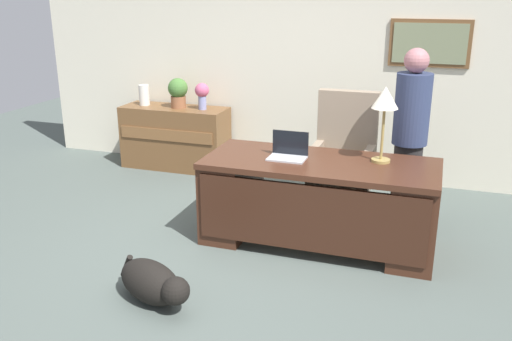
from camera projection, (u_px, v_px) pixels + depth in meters
ground_plane at (231, 267)px, 4.49m from camera, size 12.00×12.00×0.00m
back_wall at (311, 61)px, 6.39m from camera, size 7.00×0.16×2.70m
desk at (318, 200)px, 4.77m from camera, size 1.99×0.85×0.76m
credenza at (175, 138)px, 6.88m from camera, size 1.32×0.50×0.77m
armchair at (343, 160)px, 5.52m from camera, size 0.60×0.59×1.19m
person_standing at (410, 137)px, 5.06m from camera, size 0.32×0.32×1.67m
dog_lying at (153, 283)px, 3.95m from camera, size 0.70×0.51×0.30m
laptop at (288, 152)px, 4.77m from camera, size 0.32×0.22×0.22m
desk_lamp at (385, 103)px, 4.52m from camera, size 0.22×0.22×0.64m
vase_with_flowers at (202, 93)px, 6.58m from camera, size 0.17×0.17×0.32m
vase_empty at (144, 95)px, 6.84m from camera, size 0.13×0.13×0.25m
potted_plant at (178, 91)px, 6.67m from camera, size 0.24×0.24×0.36m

